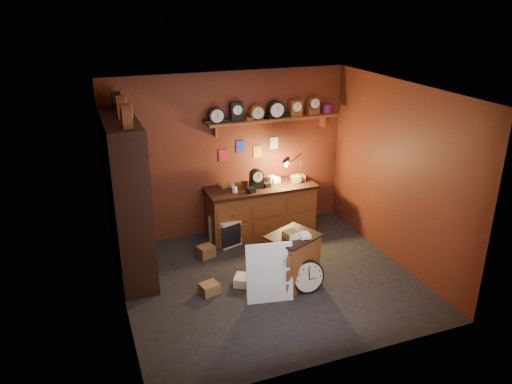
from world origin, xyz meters
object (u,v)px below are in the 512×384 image
object	(u,v)px
workbench	(261,207)
big_round_clock	(308,277)
shelving_unit	(125,192)
low_cabinet	(293,257)

from	to	relation	value
workbench	big_round_clock	size ratio (longest dim) A/B	3.92
shelving_unit	workbench	xyz separation A→B (m)	(2.23, 0.49, -0.78)
workbench	big_round_clock	world-z (taller)	workbench
shelving_unit	low_cabinet	distance (m)	2.51
low_cabinet	workbench	bearing A→B (deg)	59.55
shelving_unit	workbench	bearing A→B (deg)	12.51
low_cabinet	big_round_clock	xyz separation A→B (m)	(0.10, -0.28, -0.17)
big_round_clock	low_cabinet	bearing A→B (deg)	109.83
workbench	low_cabinet	size ratio (longest dim) A/B	2.21
low_cabinet	shelving_unit	bearing A→B (deg)	126.47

